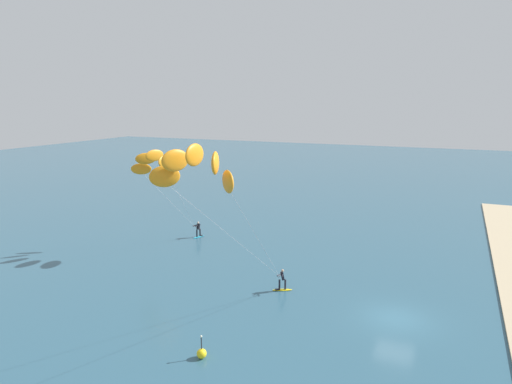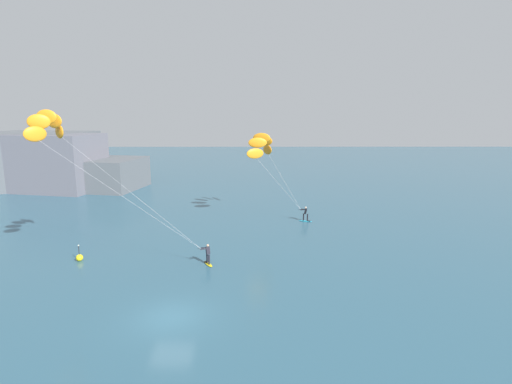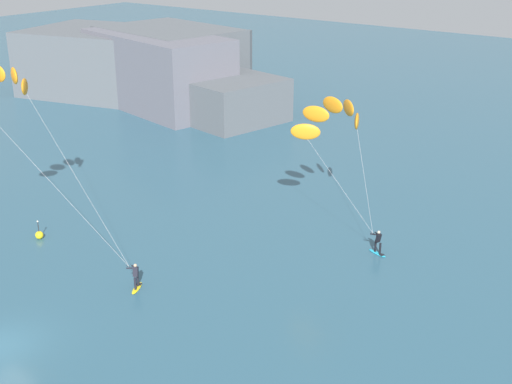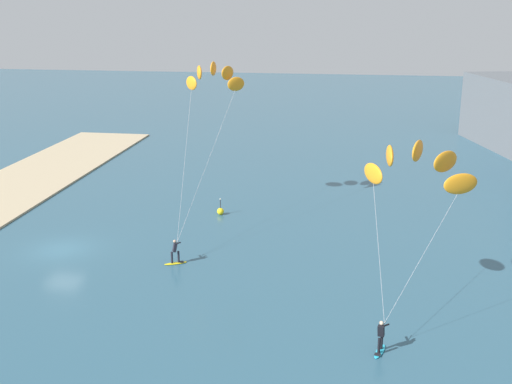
# 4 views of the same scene
# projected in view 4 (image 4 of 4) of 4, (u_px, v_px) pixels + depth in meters

# --- Properties ---
(ground_plane) EXTENTS (240.00, 240.00, 0.00)m
(ground_plane) POSITION_uv_depth(u_px,v_px,m) (62.00, 250.00, 45.05)
(ground_plane) COLOR #2D566B
(kitesurfer_nearshore) EXTENTS (13.14, 4.92, 12.13)m
(kitesurfer_nearshore) POSITION_uv_depth(u_px,v_px,m) (212.00, 83.00, 50.35)
(kitesurfer_nearshore) COLOR yellow
(kitesurfer_nearshore) RESTS_ON ground
(kitesurfer_mid_water) EXTENTS (7.32, 5.93, 9.66)m
(kitesurfer_mid_water) POSITION_uv_depth(u_px,v_px,m) (415.00, 171.00, 33.78)
(kitesurfer_mid_water) COLOR #23ADD1
(kitesurfer_mid_water) RESTS_ON ground
(marker_buoy) EXTENTS (0.56, 0.56, 1.38)m
(marker_buoy) POSITION_uv_depth(u_px,v_px,m) (220.00, 211.00, 52.44)
(marker_buoy) COLOR yellow
(marker_buoy) RESTS_ON ground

